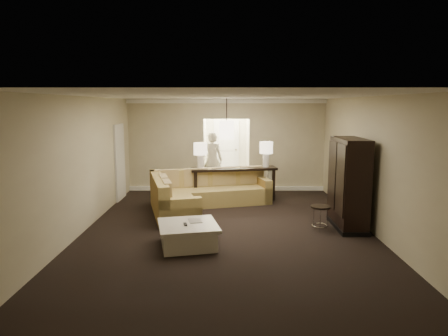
{
  "coord_description": "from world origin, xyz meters",
  "views": [
    {
      "loc": [
        -0.04,
        -8.17,
        2.62
      ],
      "look_at": [
        -0.07,
        1.2,
        1.14
      ],
      "focal_mm": 32.0,
      "sensor_mm": 36.0,
      "label": 1
    }
  ],
  "objects_px": {
    "armoire": "(348,185)",
    "sectional_sofa": "(200,194)",
    "coffee_table": "(188,235)",
    "person": "(212,157)",
    "console_table": "(234,181)",
    "drink_table": "(320,213)"
  },
  "relations": [
    {
      "from": "armoire",
      "to": "coffee_table",
      "type": "bearing_deg",
      "value": -160.56
    },
    {
      "from": "coffee_table",
      "to": "console_table",
      "type": "xyz_separation_m",
      "value": [
        0.93,
        3.65,
        0.32
      ]
    },
    {
      "from": "sectional_sofa",
      "to": "drink_table",
      "type": "height_order",
      "value": "sectional_sofa"
    },
    {
      "from": "armoire",
      "to": "person",
      "type": "xyz_separation_m",
      "value": [
        -3.04,
        4.11,
        0.07
      ]
    },
    {
      "from": "sectional_sofa",
      "to": "coffee_table",
      "type": "bearing_deg",
      "value": -105.58
    },
    {
      "from": "person",
      "to": "console_table",
      "type": "bearing_deg",
      "value": 120.47
    },
    {
      "from": "sectional_sofa",
      "to": "armoire",
      "type": "relative_size",
      "value": 1.7
    },
    {
      "from": "sectional_sofa",
      "to": "drink_table",
      "type": "distance_m",
      "value": 3.2
    },
    {
      "from": "coffee_table",
      "to": "person",
      "type": "bearing_deg",
      "value": 86.88
    },
    {
      "from": "armoire",
      "to": "console_table",
      "type": "bearing_deg",
      "value": 134.05
    },
    {
      "from": "sectional_sofa",
      "to": "armoire",
      "type": "height_order",
      "value": "armoire"
    },
    {
      "from": "drink_table",
      "to": "coffee_table",
      "type": "bearing_deg",
      "value": -159.87
    },
    {
      "from": "armoire",
      "to": "drink_table",
      "type": "relative_size",
      "value": 3.73
    },
    {
      "from": "armoire",
      "to": "person",
      "type": "height_order",
      "value": "person"
    },
    {
      "from": "drink_table",
      "to": "sectional_sofa",
      "type": "bearing_deg",
      "value": 146.27
    },
    {
      "from": "console_table",
      "to": "sectional_sofa",
      "type": "bearing_deg",
      "value": -144.64
    },
    {
      "from": "sectional_sofa",
      "to": "coffee_table",
      "type": "xyz_separation_m",
      "value": [
        -0.05,
        -2.77,
        -0.15
      ]
    },
    {
      "from": "console_table",
      "to": "person",
      "type": "height_order",
      "value": "person"
    },
    {
      "from": "sectional_sofa",
      "to": "armoire",
      "type": "bearing_deg",
      "value": -40.51
    },
    {
      "from": "armoire",
      "to": "sectional_sofa",
      "type": "bearing_deg",
      "value": 154.09
    },
    {
      "from": "coffee_table",
      "to": "sectional_sofa",
      "type": "bearing_deg",
      "value": 89.02
    },
    {
      "from": "coffee_table",
      "to": "drink_table",
      "type": "height_order",
      "value": "drink_table"
    }
  ]
}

